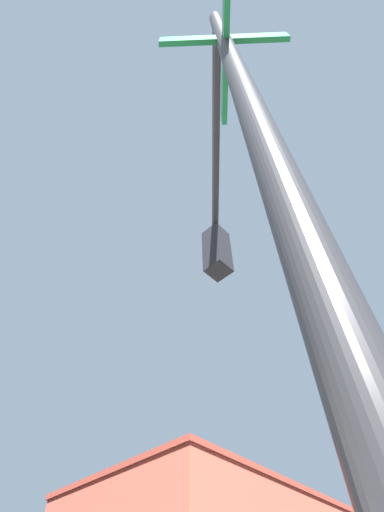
% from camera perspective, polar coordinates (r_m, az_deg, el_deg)
% --- Properties ---
extents(traffic_signal_near, '(2.50, 2.26, 6.07)m').
position_cam_1_polar(traffic_signal_near, '(3.18, 5.22, 9.64)').
color(traffic_signal_near, black).
rests_on(traffic_signal_near, ground_plane).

